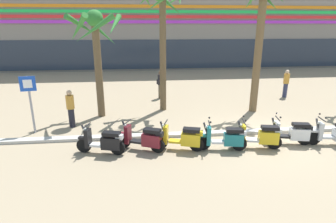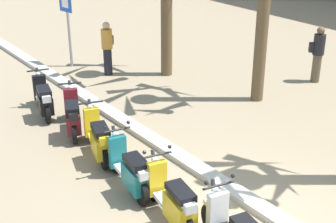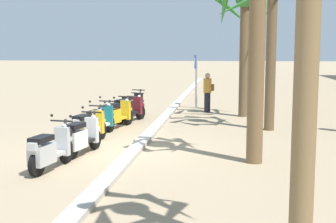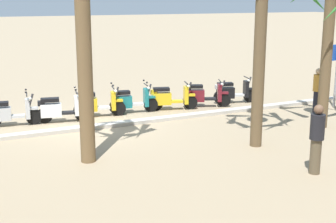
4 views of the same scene
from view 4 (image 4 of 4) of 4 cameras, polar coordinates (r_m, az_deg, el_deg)
ground_plane at (r=16.06m, az=-9.18°, el=-1.60°), size 200.00×200.00×0.00m
curb_strip at (r=15.61m, az=-8.70°, el=-1.79°), size 60.00×0.36×0.12m
scooter_black_lead_nearest at (r=19.26m, az=7.59°, el=2.31°), size 1.73×0.74×1.04m
scooter_maroon_last_in_row at (r=18.44m, az=4.14°, el=1.94°), size 1.73×0.93×1.04m
scooter_yellow_far_back at (r=17.90m, az=0.16°, el=1.62°), size 1.78×0.79×1.04m
scooter_teal_mid_rear at (r=17.47m, az=-4.56°, el=1.27°), size 1.80×0.64×1.17m
scooter_yellow_second_in_line at (r=17.04m, az=-8.62°, el=0.90°), size 1.82×0.69×1.17m
scooter_white_tail_end at (r=16.50m, az=-12.80°, el=0.28°), size 1.75×0.67×1.17m
scooter_silver_mid_front at (r=16.46m, az=-18.35°, el=-0.14°), size 1.78×0.64×1.17m
crossing_sign at (r=19.28m, az=19.35°, el=4.87°), size 0.59×0.17×2.40m
palm_tree_by_mall_entrance at (r=15.93m, az=18.69°, el=11.28°), size 2.55×2.64×5.00m
pedestrian_window_shopping at (r=11.84m, az=17.24°, el=-2.94°), size 0.42×0.43×1.68m
pedestrian_strolling_near_curb at (r=18.00m, az=17.35°, el=2.46°), size 0.37×0.45×1.67m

